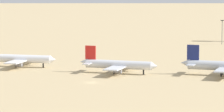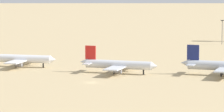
% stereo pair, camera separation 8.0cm
% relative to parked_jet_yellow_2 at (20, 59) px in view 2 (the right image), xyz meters
% --- Properties ---
extents(ground, '(4000.00, 4000.00, 0.00)m').
position_rel_parked_jet_yellow_2_xyz_m(ground, '(44.25, -32.83, -3.55)').
color(ground, tan).
extents(parked_jet_yellow_2, '(32.82, 27.59, 10.84)m').
position_rel_parked_jet_yellow_2_xyz_m(parked_jet_yellow_2, '(0.00, 0.00, 0.00)').
color(parked_jet_yellow_2, white).
rests_on(parked_jet_yellow_2, ground).
extents(parked_jet_red_3, '(32.85, 27.50, 10.88)m').
position_rel_parked_jet_yellow_2_xyz_m(parked_jet_red_3, '(46.37, -6.85, 0.01)').
color(parked_jet_red_3, silver).
rests_on(parked_jet_red_3, ground).
extents(light_pole_mid, '(1.80, 0.50, 14.04)m').
position_rel_parked_jet_yellow_2_xyz_m(light_pole_mid, '(68.95, 124.70, 4.65)').
color(light_pole_mid, '#59595E').
rests_on(light_pole_mid, ground).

